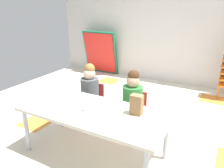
{
  "coord_description": "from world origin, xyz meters",
  "views": [
    {
      "loc": [
        1.11,
        -2.51,
        1.7
      ],
      "look_at": [
        -0.06,
        -0.4,
        0.83
      ],
      "focal_mm": 35.63,
      "sensor_mm": 36.0,
      "label": 1
    }
  ],
  "objects_px": {
    "paper_bag_brown": "(137,105)",
    "paper_plate_near_edge": "(87,110)",
    "folded_activity_table": "(100,53)",
    "paper_plate_center_table": "(62,97)",
    "donut_powdered_on_plate": "(87,108)",
    "seated_child_near_camera": "(90,89)",
    "seated_child_middle_seat": "(133,97)",
    "craft_table": "(94,114)"
  },
  "relations": [
    {
      "from": "donut_powdered_on_plate",
      "to": "paper_plate_near_edge",
      "type": "bearing_deg",
      "value": 0.0
    },
    {
      "from": "seated_child_near_camera",
      "to": "paper_bag_brown",
      "type": "xyz_separation_m",
      "value": [
        0.91,
        -0.46,
        0.14
      ]
    },
    {
      "from": "craft_table",
      "to": "paper_plate_near_edge",
      "type": "distance_m",
      "value": 0.09
    },
    {
      "from": "paper_plate_center_table",
      "to": "folded_activity_table",
      "type": "bearing_deg",
      "value": 112.42
    },
    {
      "from": "folded_activity_table",
      "to": "paper_plate_center_table",
      "type": "relative_size",
      "value": 6.04
    },
    {
      "from": "folded_activity_table",
      "to": "paper_bag_brown",
      "type": "distance_m",
      "value": 3.51
    },
    {
      "from": "craft_table",
      "to": "seated_child_middle_seat",
      "type": "height_order",
      "value": "seated_child_middle_seat"
    },
    {
      "from": "folded_activity_table",
      "to": "paper_bag_brown",
      "type": "height_order",
      "value": "folded_activity_table"
    },
    {
      "from": "craft_table",
      "to": "seated_child_near_camera",
      "type": "xyz_separation_m",
      "value": [
        -0.46,
        0.61,
        0.02
      ]
    },
    {
      "from": "seated_child_middle_seat",
      "to": "paper_plate_near_edge",
      "type": "height_order",
      "value": "seated_child_middle_seat"
    },
    {
      "from": "paper_plate_near_edge",
      "to": "paper_plate_center_table",
      "type": "bearing_deg",
      "value": 164.39
    },
    {
      "from": "donut_powdered_on_plate",
      "to": "paper_plate_center_table",
      "type": "bearing_deg",
      "value": 164.39
    },
    {
      "from": "seated_child_middle_seat",
      "to": "folded_activity_table",
      "type": "bearing_deg",
      "value": 129.87
    },
    {
      "from": "folded_activity_table",
      "to": "paper_bag_brown",
      "type": "bearing_deg",
      "value": -51.91
    },
    {
      "from": "craft_table",
      "to": "paper_plate_center_table",
      "type": "distance_m",
      "value": 0.56
    },
    {
      "from": "craft_table",
      "to": "folded_activity_table",
      "type": "distance_m",
      "value": 3.37
    },
    {
      "from": "folded_activity_table",
      "to": "paper_bag_brown",
      "type": "xyz_separation_m",
      "value": [
        2.16,
        -2.76,
        0.16
      ]
    },
    {
      "from": "seated_child_middle_seat",
      "to": "folded_activity_table",
      "type": "height_order",
      "value": "folded_activity_table"
    },
    {
      "from": "folded_activity_table",
      "to": "paper_plate_near_edge",
      "type": "height_order",
      "value": "folded_activity_table"
    },
    {
      "from": "seated_child_middle_seat",
      "to": "paper_plate_center_table",
      "type": "distance_m",
      "value": 0.92
    },
    {
      "from": "craft_table",
      "to": "donut_powdered_on_plate",
      "type": "height_order",
      "value": "donut_powdered_on_plate"
    },
    {
      "from": "folded_activity_table",
      "to": "donut_powdered_on_plate",
      "type": "height_order",
      "value": "folded_activity_table"
    },
    {
      "from": "paper_plate_center_table",
      "to": "paper_bag_brown",
      "type": "bearing_deg",
      "value": 2.51
    },
    {
      "from": "paper_plate_center_table",
      "to": "craft_table",
      "type": "bearing_deg",
      "value": -10.67
    },
    {
      "from": "paper_bag_brown",
      "to": "paper_plate_near_edge",
      "type": "distance_m",
      "value": 0.56
    },
    {
      "from": "seated_child_near_camera",
      "to": "paper_plate_center_table",
      "type": "height_order",
      "value": "seated_child_near_camera"
    },
    {
      "from": "seated_child_near_camera",
      "to": "paper_plate_near_edge",
      "type": "distance_m",
      "value": 0.76
    },
    {
      "from": "paper_bag_brown",
      "to": "donut_powdered_on_plate",
      "type": "xyz_separation_m",
      "value": [
        -0.52,
        -0.18,
        -0.09
      ]
    },
    {
      "from": "paper_plate_center_table",
      "to": "donut_powdered_on_plate",
      "type": "distance_m",
      "value": 0.51
    },
    {
      "from": "folded_activity_table",
      "to": "paper_plate_near_edge",
      "type": "xyz_separation_m",
      "value": [
        1.65,
        -2.94,
        0.05
      ]
    },
    {
      "from": "seated_child_middle_seat",
      "to": "folded_activity_table",
      "type": "xyz_separation_m",
      "value": [
        -1.92,
        2.29,
        -0.02
      ]
    },
    {
      "from": "seated_child_middle_seat",
      "to": "paper_bag_brown",
      "type": "xyz_separation_m",
      "value": [
        0.24,
        -0.46,
        0.14
      ]
    },
    {
      "from": "paper_plate_near_edge",
      "to": "paper_plate_center_table",
      "type": "relative_size",
      "value": 1.0
    },
    {
      "from": "folded_activity_table",
      "to": "seated_child_near_camera",
      "type": "bearing_deg",
      "value": -61.47
    },
    {
      "from": "craft_table",
      "to": "folded_activity_table",
      "type": "xyz_separation_m",
      "value": [
        -1.71,
        2.91,
        0.0
      ]
    },
    {
      "from": "paper_bag_brown",
      "to": "paper_plate_center_table",
      "type": "bearing_deg",
      "value": -177.49
    },
    {
      "from": "craft_table",
      "to": "paper_plate_center_table",
      "type": "relative_size",
      "value": 9.3
    },
    {
      "from": "seated_child_near_camera",
      "to": "paper_plate_near_edge",
      "type": "height_order",
      "value": "seated_child_near_camera"
    },
    {
      "from": "craft_table",
      "to": "donut_powdered_on_plate",
      "type": "relative_size",
      "value": 13.98
    },
    {
      "from": "paper_plate_center_table",
      "to": "seated_child_middle_seat",
      "type": "bearing_deg",
      "value": 33.64
    },
    {
      "from": "craft_table",
      "to": "folded_activity_table",
      "type": "height_order",
      "value": "folded_activity_table"
    },
    {
      "from": "folded_activity_table",
      "to": "paper_plate_center_table",
      "type": "distance_m",
      "value": 3.03
    }
  ]
}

